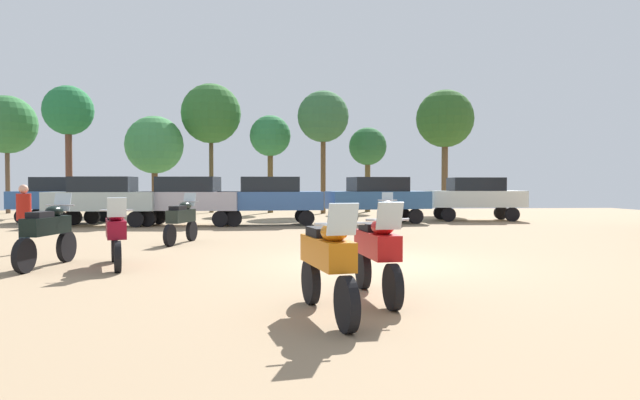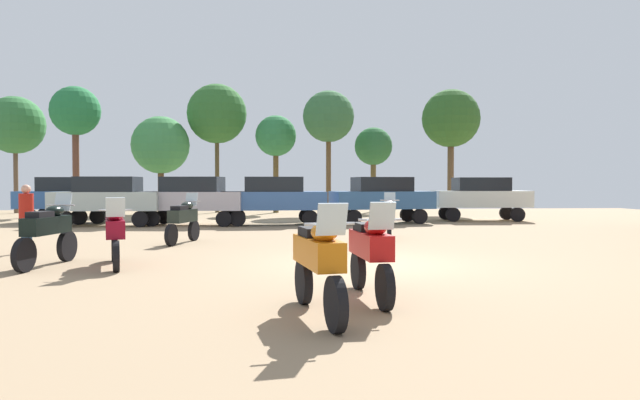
# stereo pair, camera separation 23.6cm
# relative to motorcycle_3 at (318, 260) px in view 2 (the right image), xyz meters

# --- Properties ---
(ground_plane) EXTENTS (44.00, 52.00, 0.02)m
(ground_plane) POSITION_rel_motorcycle_3_xyz_m (1.50, 4.78, -0.75)
(ground_plane) COLOR #987E5F
(motorcycle_3) EXTENTS (0.71, 2.27, 1.49)m
(motorcycle_3) POSITION_rel_motorcycle_3_xyz_m (0.00, 0.00, 0.00)
(motorcycle_3) COLOR black
(motorcycle_3) RESTS_ON ground
(motorcycle_4) EXTENTS (0.78, 2.06, 1.45)m
(motorcycle_4) POSITION_rel_motorcycle_3_xyz_m (-3.22, 9.31, -0.03)
(motorcycle_4) COLOR black
(motorcycle_4) RESTS_ON ground
(motorcycle_6) EXTENTS (0.62, 2.24, 1.47)m
(motorcycle_6) POSITION_rel_motorcycle_3_xyz_m (0.86, 1.08, -0.01)
(motorcycle_6) COLOR black
(motorcycle_6) RESTS_ON ground
(motorcycle_8) EXTENTS (0.74, 2.19, 1.44)m
(motorcycle_8) POSITION_rel_motorcycle_3_xyz_m (2.99, 10.29, -0.03)
(motorcycle_8) COLOR black
(motorcycle_8) RESTS_ON ground
(motorcycle_9) EXTENTS (0.84, 2.18, 1.45)m
(motorcycle_9) POSITION_rel_motorcycle_3_xyz_m (-3.87, 4.76, -0.02)
(motorcycle_9) COLOR black
(motorcycle_9) RESTS_ON ground
(motorcycle_10) EXTENTS (0.67, 2.26, 1.51)m
(motorcycle_10) POSITION_rel_motorcycle_3_xyz_m (-5.27, 4.89, 0.01)
(motorcycle_10) COLOR black
(motorcycle_10) RESTS_ON ground
(car_1) EXTENTS (4.52, 2.42, 2.00)m
(car_1) POSITION_rel_motorcycle_3_xyz_m (3.99, 16.95, 0.43)
(car_1) COLOR black
(car_1) RESTS_ON ground
(car_2) EXTENTS (4.40, 2.05, 2.00)m
(car_2) POSITION_rel_motorcycle_3_xyz_m (-0.68, 16.40, 0.43)
(car_2) COLOR black
(car_2) RESTS_ON ground
(car_3) EXTENTS (4.36, 1.95, 2.00)m
(car_3) POSITION_rel_motorcycle_3_xyz_m (-7.36, 16.35, 0.43)
(car_3) COLOR black
(car_3) RESTS_ON ground
(car_4) EXTENTS (4.40, 2.05, 2.00)m
(car_4) POSITION_rel_motorcycle_3_xyz_m (8.89, 18.34, 0.43)
(car_4) COLOR black
(car_4) RESTS_ON ground
(car_5) EXTENTS (4.50, 2.35, 2.00)m
(car_5) POSITION_rel_motorcycle_3_xyz_m (-3.99, 16.42, 0.43)
(car_5) COLOR black
(car_5) RESTS_ON ground
(car_6) EXTENTS (4.41, 2.09, 2.00)m
(car_6) POSITION_rel_motorcycle_3_xyz_m (-9.61, 18.47, 0.43)
(car_6) COLOR black
(car_6) RESTS_ON ground
(person_1) EXTENTS (0.42, 0.42, 1.70)m
(person_1) POSITION_rel_motorcycle_3_xyz_m (-6.74, 7.33, 0.25)
(person_1) COLOR #1F344A
(person_1) RESTS_ON ground
(tree_1) EXTENTS (3.34, 3.34, 5.64)m
(tree_1) POSITION_rel_motorcycle_3_xyz_m (-7.29, 26.43, 3.21)
(tree_1) COLOR brown
(tree_1) RESTS_ON ground
(tree_2) EXTENTS (2.41, 2.41, 5.75)m
(tree_2) POSITION_rel_motorcycle_3_xyz_m (-0.59, 26.40, 3.74)
(tree_2) COLOR brown
(tree_2) RESTS_ON ground
(tree_3) EXTENTS (3.34, 3.34, 6.80)m
(tree_3) POSITION_rel_motorcycle_3_xyz_m (-15.72, 27.04, 4.37)
(tree_3) COLOR brown
(tree_3) RESTS_ON ground
(tree_4) EXTENTS (2.30, 2.30, 5.14)m
(tree_4) POSITION_rel_motorcycle_3_xyz_m (5.33, 26.94, 3.19)
(tree_4) COLOR brown
(tree_4) RESTS_ON ground
(tree_5) EXTENTS (2.95, 2.95, 7.05)m
(tree_5) POSITION_rel_motorcycle_3_xyz_m (2.43, 25.22, 4.79)
(tree_5) COLOR brown
(tree_5) RESTS_ON ground
(tree_6) EXTENTS (3.38, 3.38, 7.24)m
(tree_6) POSITION_rel_motorcycle_3_xyz_m (9.65, 25.35, 4.76)
(tree_6) COLOR brown
(tree_6) RESTS_ON ground
(tree_7) EXTENTS (2.71, 2.71, 7.11)m
(tree_7) POSITION_rel_motorcycle_3_xyz_m (-11.67, 25.18, 4.92)
(tree_7) COLOR brown
(tree_7) RESTS_ON ground
(tree_8) EXTENTS (3.52, 3.52, 7.64)m
(tree_8) POSITION_rel_motorcycle_3_xyz_m (-4.08, 26.89, 5.11)
(tree_8) COLOR #4C3F24
(tree_8) RESTS_ON ground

